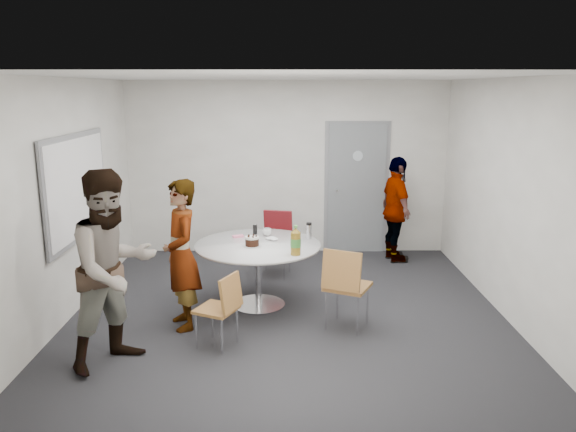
{
  "coord_description": "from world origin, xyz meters",
  "views": [
    {
      "loc": [
        -0.02,
        -6.27,
        2.59
      ],
      "look_at": [
        0.0,
        0.25,
        1.09
      ],
      "focal_mm": 35.0,
      "sensor_mm": 36.0,
      "label": 1
    }
  ],
  "objects_px": {
    "whiteboard": "(77,187)",
    "table": "(260,253)",
    "chair_near_right": "(345,281)",
    "chair_far": "(276,236)",
    "door": "(357,189)",
    "person_main": "(181,255)",
    "chair_near_left": "(223,304)",
    "person_left": "(113,269)",
    "person_right": "(396,210)"
  },
  "relations": [
    {
      "from": "person_left",
      "to": "person_right",
      "type": "xyz_separation_m",
      "value": [
        3.26,
        3.24,
        -0.14
      ]
    },
    {
      "from": "table",
      "to": "chair_near_left",
      "type": "distance_m",
      "value": 1.17
    },
    {
      "from": "door",
      "to": "whiteboard",
      "type": "relative_size",
      "value": 1.12
    },
    {
      "from": "whiteboard",
      "to": "person_left",
      "type": "height_order",
      "value": "whiteboard"
    },
    {
      "from": "table",
      "to": "chair_far",
      "type": "bearing_deg",
      "value": 82.23
    },
    {
      "from": "chair_far",
      "to": "person_main",
      "type": "xyz_separation_m",
      "value": [
        -1.0,
        -1.81,
        0.28
      ]
    },
    {
      "from": "whiteboard",
      "to": "person_right",
      "type": "relative_size",
      "value": 1.19
    },
    {
      "from": "person_main",
      "to": "person_left",
      "type": "height_order",
      "value": "person_left"
    },
    {
      "from": "door",
      "to": "chair_near_left",
      "type": "distance_m",
      "value": 3.92
    },
    {
      "from": "person_right",
      "to": "table",
      "type": "bearing_deg",
      "value": 123.31
    },
    {
      "from": "person_main",
      "to": "person_right",
      "type": "xyz_separation_m",
      "value": [
        2.79,
        2.4,
        -0.03
      ]
    },
    {
      "from": "table",
      "to": "person_right",
      "type": "bearing_deg",
      "value": 42.94
    },
    {
      "from": "chair_near_left",
      "to": "person_left",
      "type": "distance_m",
      "value": 1.12
    },
    {
      "from": "table",
      "to": "chair_near_right",
      "type": "relative_size",
      "value": 1.61
    },
    {
      "from": "whiteboard",
      "to": "chair_near_right",
      "type": "distance_m",
      "value": 3.29
    },
    {
      "from": "door",
      "to": "person_left",
      "type": "relative_size",
      "value": 1.13
    },
    {
      "from": "chair_near_right",
      "to": "person_left",
      "type": "relative_size",
      "value": 0.49
    },
    {
      "from": "door",
      "to": "chair_near_right",
      "type": "distance_m",
      "value": 3.13
    },
    {
      "from": "door",
      "to": "table",
      "type": "distance_m",
      "value": 2.78
    },
    {
      "from": "door",
      "to": "table",
      "type": "relative_size",
      "value": 1.42
    },
    {
      "from": "chair_far",
      "to": "person_main",
      "type": "relative_size",
      "value": 0.55
    },
    {
      "from": "chair_near_right",
      "to": "person_main",
      "type": "relative_size",
      "value": 0.56
    },
    {
      "from": "whiteboard",
      "to": "table",
      "type": "height_order",
      "value": "whiteboard"
    },
    {
      "from": "whiteboard",
      "to": "person_right",
      "type": "distance_m",
      "value": 4.5
    },
    {
      "from": "table",
      "to": "person_main",
      "type": "xyz_separation_m",
      "value": [
        -0.83,
        -0.58,
        0.15
      ]
    },
    {
      "from": "chair_near_right",
      "to": "person_right",
      "type": "height_order",
      "value": "person_right"
    },
    {
      "from": "chair_near_left",
      "to": "table",
      "type": "bearing_deg",
      "value": 8.15
    },
    {
      "from": "chair_far",
      "to": "person_main",
      "type": "bearing_deg",
      "value": 73.93
    },
    {
      "from": "chair_near_left",
      "to": "chair_near_right",
      "type": "xyz_separation_m",
      "value": [
        1.27,
        0.41,
        0.1
      ]
    },
    {
      "from": "person_right",
      "to": "person_left",
      "type": "bearing_deg",
      "value": 125.18
    },
    {
      "from": "whiteboard",
      "to": "person_main",
      "type": "xyz_separation_m",
      "value": [
        1.31,
        -0.65,
        -0.63
      ]
    },
    {
      "from": "door",
      "to": "person_right",
      "type": "relative_size",
      "value": 1.33
    },
    {
      "from": "whiteboard",
      "to": "chair_far",
      "type": "xyz_separation_m",
      "value": [
        2.3,
        1.16,
        -0.9
      ]
    },
    {
      "from": "person_main",
      "to": "person_right",
      "type": "height_order",
      "value": "person_main"
    },
    {
      "from": "whiteboard",
      "to": "chair_near_right",
      "type": "xyz_separation_m",
      "value": [
        3.07,
        -0.77,
        -0.88
      ]
    },
    {
      "from": "chair_near_right",
      "to": "person_left",
      "type": "bearing_deg",
      "value": -136.76
    },
    {
      "from": "door",
      "to": "person_main",
      "type": "bearing_deg",
      "value": -127.5
    },
    {
      "from": "person_left",
      "to": "person_right",
      "type": "height_order",
      "value": "person_left"
    },
    {
      "from": "door",
      "to": "table",
      "type": "bearing_deg",
      "value": -121.16
    },
    {
      "from": "table",
      "to": "person_left",
      "type": "bearing_deg",
      "value": -132.6
    },
    {
      "from": "whiteboard",
      "to": "person_main",
      "type": "bearing_deg",
      "value": -26.53
    },
    {
      "from": "chair_far",
      "to": "person_left",
      "type": "distance_m",
      "value": 3.05
    },
    {
      "from": "table",
      "to": "person_right",
      "type": "height_order",
      "value": "person_right"
    },
    {
      "from": "chair_near_right",
      "to": "chair_far",
      "type": "relative_size",
      "value": 1.03
    },
    {
      "from": "chair_near_right",
      "to": "chair_far",
      "type": "distance_m",
      "value": 2.07
    },
    {
      "from": "person_main",
      "to": "chair_near_left",
      "type": "bearing_deg",
      "value": 20.75
    },
    {
      "from": "door",
      "to": "chair_near_left",
      "type": "xyz_separation_m",
      "value": [
        -1.76,
        -3.46,
        -0.56
      ]
    },
    {
      "from": "door",
      "to": "person_left",
      "type": "bearing_deg",
      "value": -125.86
    },
    {
      "from": "door",
      "to": "whiteboard",
      "type": "distance_m",
      "value": 4.25
    },
    {
      "from": "table",
      "to": "person_right",
      "type": "relative_size",
      "value": 0.93
    }
  ]
}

